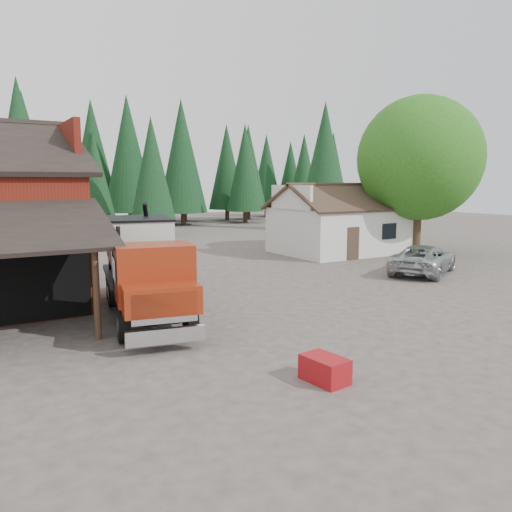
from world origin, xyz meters
TOP-DOWN VIEW (x-y plane):
  - ground at (0.00, 0.00)m, footprint 120.00×120.00m
  - farmhouse at (13.00, 13.00)m, footprint 8.60×6.42m
  - deciduous_tree at (17.01, 9.97)m, footprint 8.00×8.00m
  - conifer_backdrop at (0.00, 42.00)m, footprint 76.00×16.00m
  - near_pine_b at (6.00, 30.00)m, footprint 3.96×3.96m
  - near_pine_c at (22.00, 26.00)m, footprint 4.84×4.84m
  - near_pine_d at (-4.00, 34.00)m, footprint 5.28×5.28m
  - feed_truck at (-3.49, 4.02)m, footprint 3.94×8.92m
  - silver_car at (11.51, 4.65)m, footprint 5.86×4.63m
  - equip_box at (-1.82, -3.92)m, footprint 0.82×1.17m

SIDE VIEW (x-z plane):
  - ground at x=0.00m, z-range 0.00..0.00m
  - conifer_backdrop at x=0.00m, z-range -8.00..8.00m
  - equip_box at x=-1.82m, z-range 0.00..0.60m
  - silver_car at x=11.51m, z-range 0.00..1.48m
  - farmhouse at x=13.00m, z-range -0.66..3.99m
  - feed_truck at x=-3.49m, z-range -0.13..3.77m
  - near_pine_b at x=6.00m, z-range 0.69..11.09m
  - deciduous_tree at x=17.01m, z-range 0.81..11.01m
  - near_pine_c at x=22.00m, z-range 0.69..13.09m
  - near_pine_d at x=-4.00m, z-range 0.69..14.09m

